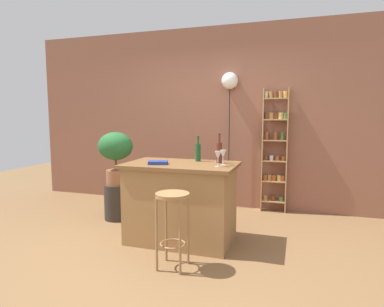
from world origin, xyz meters
name	(u,v)px	position (x,y,z in m)	size (l,w,h in m)	color
ground	(172,250)	(0.00, 0.00, 0.00)	(12.00, 12.00, 0.00)	brown
back_wall	(216,118)	(0.00, 1.95, 1.40)	(6.40, 0.10, 2.80)	#8C5642
kitchen_counter	(181,202)	(0.00, 0.30, 0.45)	(1.25, 0.76, 0.90)	#9E7042
bar_stool	(173,213)	(0.16, -0.37, 0.53)	(0.32, 0.32, 0.72)	#997047
spice_shelf	(275,147)	(0.93, 1.82, 0.98)	(0.37, 0.12, 1.83)	tan
plant_stool	(117,202)	(-1.12, 0.77, 0.24)	(0.34, 0.34, 0.49)	#2D2823
potted_plant	(116,151)	(-1.12, 0.77, 0.95)	(0.48, 0.43, 0.72)	#935B3D
bottle_sauce_amber	(219,152)	(0.40, 0.45, 1.02)	(0.06, 0.06, 0.33)	#5B2319
bottle_wine_red	(198,152)	(0.13, 0.53, 1.01)	(0.06, 0.06, 0.29)	#194C23
wine_glass_left	(218,156)	(0.45, 0.19, 1.02)	(0.07, 0.07, 0.16)	silver
wine_glass_center	(223,154)	(0.48, 0.32, 1.02)	(0.07, 0.07, 0.16)	silver
cookbook	(158,163)	(-0.22, 0.16, 0.92)	(0.21, 0.15, 0.04)	navy
pendant_globe_light	(230,82)	(0.24, 1.84, 1.94)	(0.25, 0.25, 2.08)	black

